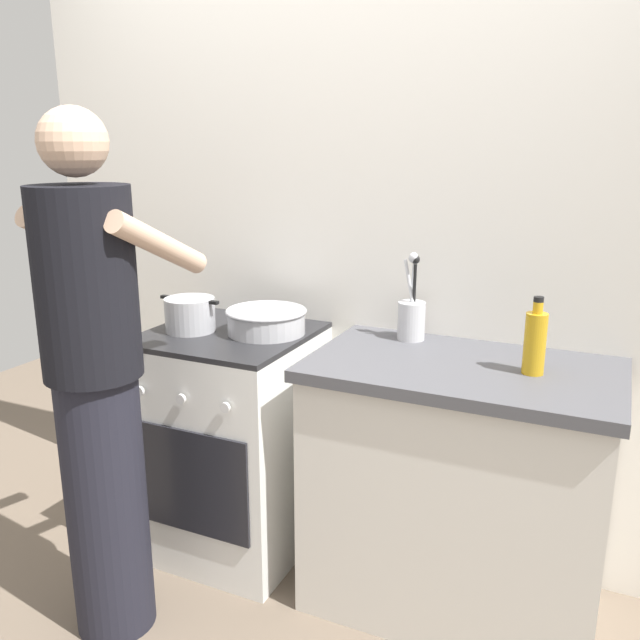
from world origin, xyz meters
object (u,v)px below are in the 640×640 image
object	(u,v)px
oil_bottle	(535,342)
person	(97,387)
mixing_bowl	(266,320)
utensil_crock	(412,315)
stove_range	(232,441)
pot	(190,314)

from	to	relation	value
oil_bottle	person	distance (m)	1.37
mixing_bowl	oil_bottle	distance (m)	0.98
mixing_bowl	oil_bottle	size ratio (longest dim) A/B	1.25
mixing_bowl	person	world-z (taller)	person
utensil_crock	oil_bottle	size ratio (longest dim) A/B	1.31
person	utensil_crock	bearing A→B (deg)	45.25
mixing_bowl	utensil_crock	distance (m)	0.54
utensil_crock	mixing_bowl	bearing A→B (deg)	-163.65
utensil_crock	oil_bottle	bearing A→B (deg)	-23.54
stove_range	pot	size ratio (longest dim) A/B	3.51
pot	oil_bottle	world-z (taller)	oil_bottle
pot	mixing_bowl	world-z (taller)	pot
mixing_bowl	person	bearing A→B (deg)	-112.02
mixing_bowl	oil_bottle	world-z (taller)	oil_bottle
oil_bottle	pot	bearing A→B (deg)	-177.82
pot	person	world-z (taller)	person
pot	mixing_bowl	xyz separation A→B (m)	(0.28, 0.09, -0.01)
pot	utensil_crock	world-z (taller)	utensil_crock
pot	person	size ratio (longest dim) A/B	0.15
pot	mixing_bowl	bearing A→B (deg)	18.58
pot	mixing_bowl	distance (m)	0.30
utensil_crock	oil_bottle	world-z (taller)	utensil_crock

